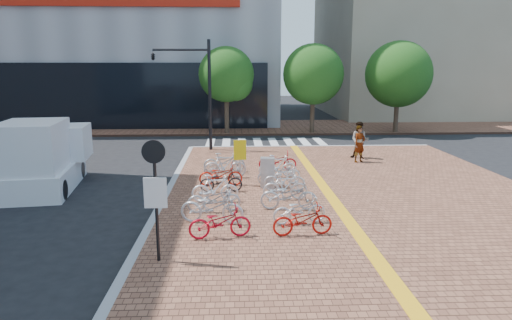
{
  "coord_description": "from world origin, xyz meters",
  "views": [
    {
      "loc": [
        -1.43,
        -14.31,
        4.78
      ],
      "look_at": [
        -0.66,
        2.47,
        1.3
      ],
      "focal_mm": 32.0,
      "sensor_mm": 36.0,
      "label": 1
    }
  ],
  "objects_px": {
    "bike_5": "(221,175)",
    "bike_10": "(289,195)",
    "yellow_sign": "(240,154)",
    "bike_6": "(225,165)",
    "pedestrian_a": "(359,144)",
    "bike_9": "(299,210)",
    "bike_4": "(221,181)",
    "bike_3": "(215,188)",
    "bike_0": "(220,222)",
    "box_truck": "(45,157)",
    "bike_15": "(278,161)",
    "bike_13": "(279,173)",
    "pedestrian_b": "(360,140)",
    "bike_12": "(284,180)",
    "bike_8": "(303,220)",
    "notice_sign": "(155,186)",
    "bike_1": "(212,207)",
    "bike_11": "(285,187)",
    "bike_2": "(214,198)",
    "bike_14": "(278,166)",
    "traffic_light_pole": "(184,75)",
    "utility_box": "(267,172)",
    "bike_7": "(224,161)"
  },
  "relations": [
    {
      "from": "bike_4",
      "to": "bike_10",
      "type": "bearing_deg",
      "value": -137.97
    },
    {
      "from": "box_truck",
      "to": "bike_4",
      "type": "bearing_deg",
      "value": -9.89
    },
    {
      "from": "bike_0",
      "to": "bike_6",
      "type": "bearing_deg",
      "value": -9.39
    },
    {
      "from": "notice_sign",
      "to": "bike_9",
      "type": "bearing_deg",
      "value": 33.59
    },
    {
      "from": "pedestrian_a",
      "to": "notice_sign",
      "type": "relative_size",
      "value": 0.6
    },
    {
      "from": "bike_5",
      "to": "bike_10",
      "type": "bearing_deg",
      "value": -145.46
    },
    {
      "from": "bike_13",
      "to": "box_truck",
      "type": "bearing_deg",
      "value": 78.01
    },
    {
      "from": "bike_11",
      "to": "yellow_sign",
      "type": "relative_size",
      "value": 0.87
    },
    {
      "from": "bike_1",
      "to": "bike_8",
      "type": "relative_size",
      "value": 1.14
    },
    {
      "from": "traffic_light_pole",
      "to": "bike_3",
      "type": "bearing_deg",
      "value": -78.55
    },
    {
      "from": "bike_8",
      "to": "bike_9",
      "type": "distance_m",
      "value": 0.95
    },
    {
      "from": "bike_13",
      "to": "pedestrian_b",
      "type": "height_order",
      "value": "pedestrian_b"
    },
    {
      "from": "bike_4",
      "to": "bike_5",
      "type": "bearing_deg",
      "value": -0.31
    },
    {
      "from": "bike_2",
      "to": "bike_3",
      "type": "distance_m",
      "value": 1.06
    },
    {
      "from": "bike_0",
      "to": "box_truck",
      "type": "xyz_separation_m",
      "value": [
        -6.95,
        5.86,
        0.7
      ]
    },
    {
      "from": "bike_3",
      "to": "bike_8",
      "type": "distance_m",
      "value": 4.14
    },
    {
      "from": "bike_3",
      "to": "bike_4",
      "type": "height_order",
      "value": "bike_3"
    },
    {
      "from": "pedestrian_a",
      "to": "notice_sign",
      "type": "distance_m",
      "value": 13.77
    },
    {
      "from": "bike_6",
      "to": "notice_sign",
      "type": "relative_size",
      "value": 0.6
    },
    {
      "from": "bike_11",
      "to": "bike_14",
      "type": "xyz_separation_m",
      "value": [
        0.03,
        3.3,
        0.01
      ]
    },
    {
      "from": "bike_0",
      "to": "bike_10",
      "type": "xyz_separation_m",
      "value": [
        2.17,
        2.38,
        0.04
      ]
    },
    {
      "from": "yellow_sign",
      "to": "bike_6",
      "type": "bearing_deg",
      "value": 117.41
    },
    {
      "from": "traffic_light_pole",
      "to": "utility_box",
      "type": "bearing_deg",
      "value": -64.11
    },
    {
      "from": "bike_8",
      "to": "yellow_sign",
      "type": "xyz_separation_m",
      "value": [
        -1.66,
        5.53,
        0.81
      ]
    },
    {
      "from": "bike_5",
      "to": "bike_0",
      "type": "bearing_deg",
      "value": 179.89
    },
    {
      "from": "bike_4",
      "to": "bike_5",
      "type": "height_order",
      "value": "bike_5"
    },
    {
      "from": "bike_8",
      "to": "pedestrian_b",
      "type": "distance_m",
      "value": 11.48
    },
    {
      "from": "yellow_sign",
      "to": "notice_sign",
      "type": "relative_size",
      "value": 0.61
    },
    {
      "from": "bike_1",
      "to": "bike_11",
      "type": "xyz_separation_m",
      "value": [
        2.46,
        2.35,
        -0.03
      ]
    },
    {
      "from": "bike_7",
      "to": "utility_box",
      "type": "relative_size",
      "value": 1.57
    },
    {
      "from": "bike_0",
      "to": "bike_5",
      "type": "xyz_separation_m",
      "value": [
        -0.14,
        5.55,
        -0.0
      ]
    },
    {
      "from": "bike_12",
      "to": "pedestrian_b",
      "type": "distance_m",
      "value": 7.57
    },
    {
      "from": "bike_13",
      "to": "bike_12",
      "type": "bearing_deg",
      "value": 174.7
    },
    {
      "from": "bike_8",
      "to": "box_truck",
      "type": "height_order",
      "value": "box_truck"
    },
    {
      "from": "bike_2",
      "to": "bike_13",
      "type": "xyz_separation_m",
      "value": [
        2.43,
        3.34,
        0.01
      ]
    },
    {
      "from": "bike_9",
      "to": "bike_15",
      "type": "bearing_deg",
      "value": -9.94
    },
    {
      "from": "pedestrian_a",
      "to": "bike_3",
      "type": "bearing_deg",
      "value": -165.85
    },
    {
      "from": "bike_14",
      "to": "pedestrian_a",
      "type": "xyz_separation_m",
      "value": [
        4.27,
        2.91,
        0.42
      ]
    },
    {
      "from": "bike_15",
      "to": "utility_box",
      "type": "xyz_separation_m",
      "value": [
        -0.66,
        -2.81,
        0.14
      ]
    },
    {
      "from": "bike_15",
      "to": "bike_12",
      "type": "bearing_deg",
      "value": -176.98
    },
    {
      "from": "pedestrian_a",
      "to": "bike_9",
      "type": "bearing_deg",
      "value": -144.82
    },
    {
      "from": "notice_sign",
      "to": "bike_15",
      "type": "bearing_deg",
      "value": 68.43
    },
    {
      "from": "notice_sign",
      "to": "bike_2",
      "type": "bearing_deg",
      "value": 72.62
    },
    {
      "from": "bike_0",
      "to": "box_truck",
      "type": "relative_size",
      "value": 0.34
    },
    {
      "from": "bike_4",
      "to": "box_truck",
      "type": "relative_size",
      "value": 0.32
    },
    {
      "from": "bike_6",
      "to": "box_truck",
      "type": "xyz_separation_m",
      "value": [
        -6.95,
        -0.96,
        0.62
      ]
    },
    {
      "from": "bike_9",
      "to": "bike_15",
      "type": "xyz_separation_m",
      "value": [
        -0.0,
        7.03,
        0.02
      ]
    },
    {
      "from": "bike_7",
      "to": "bike_8",
      "type": "distance_m",
      "value": 8.15
    },
    {
      "from": "bike_5",
      "to": "bike_2",
      "type": "bearing_deg",
      "value": 176.24
    },
    {
      "from": "pedestrian_b",
      "to": "bike_13",
      "type": "bearing_deg",
      "value": -106.66
    }
  ]
}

